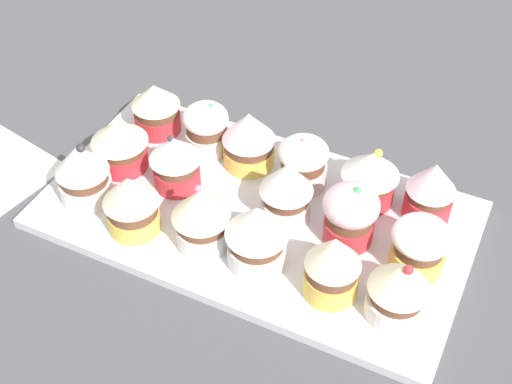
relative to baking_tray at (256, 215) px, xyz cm
name	(u,v)px	position (x,y,z in cm)	size (l,w,h in cm)	color
ground_plane	(256,227)	(0.00, 0.00, -2.10)	(180.00, 180.00, 3.00)	#4C4C51
baking_tray	(256,215)	(0.00, 0.00, 0.00)	(47.65, 26.08, 1.20)	silver
cupcake_0	(431,190)	(-17.33, -7.72, 4.46)	(5.47, 5.47, 7.56)	#D1333D
cupcake_1	(370,176)	(-10.60, -7.23, 4.28)	(6.54, 6.54, 7.31)	#D1333D
cupcake_2	(303,162)	(-2.85, -6.51, 3.82)	(5.81, 5.81, 6.54)	white
cupcake_3	(249,138)	(4.30, -7.00, 4.42)	(6.39, 6.39, 7.46)	#EFC651
cupcake_4	(206,127)	(10.09, -7.13, 3.91)	(5.48, 5.48, 6.70)	white
cupcake_5	(156,107)	(17.47, -7.70, 4.09)	(6.03, 6.03, 6.81)	#D1333D
cupcake_6	(420,245)	(-18.43, -0.10, 3.85)	(6.10, 6.10, 6.21)	#EFC651
cupcake_7	(350,214)	(-10.69, -0.61, 4.39)	(6.00, 6.00, 7.55)	#D1333D
cupcake_8	(286,190)	(-3.28, -0.73, 4.64)	(5.92, 5.92, 7.76)	white
cupcake_9	(178,158)	(10.17, -0.50, 4.26)	(6.01, 6.01, 7.18)	#D1333D
cupcake_10	(118,145)	(17.72, 0.46, 4.11)	(6.76, 6.76, 6.63)	#D1333D
cupcake_11	(399,289)	(-18.22, 6.59, 4.31)	(6.06, 6.06, 7.56)	white
cupcake_12	(333,266)	(-11.60, 6.90, 4.59)	(5.63, 5.63, 7.88)	#EFC651
cupcake_13	(257,234)	(-3.24, 6.57, 4.78)	(6.58, 6.58, 8.04)	white
cupcake_14	(201,216)	(3.09, 6.75, 4.68)	(6.23, 6.23, 7.97)	white
cupcake_15	(131,203)	(10.92, 7.97, 4.40)	(6.11, 6.11, 7.34)	#EFC651
cupcake_16	(83,172)	(18.38, 6.33, 4.46)	(6.05, 6.05, 7.97)	white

